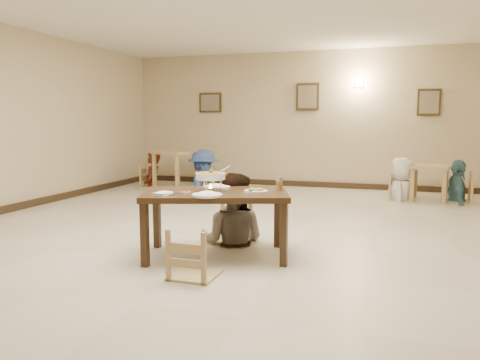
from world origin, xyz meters
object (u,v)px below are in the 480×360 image
(bg_diner_c, at_px, (403,157))
(bg_diner_d, at_px, (459,160))
(bg_chair_lr, at_px, (203,168))
(curry_warmer, at_px, (210,176))
(bg_table_left, at_px, (177,157))
(chair_far, at_px, (232,202))
(bg_table_right, at_px, (430,172))
(main_diner, at_px, (233,173))
(bg_chair_rl, at_px, (402,175))
(bg_chair_rr, at_px, (458,174))
(drink_glass, at_px, (279,184))
(bg_diner_a, at_px, (152,152))
(bg_chair_ll, at_px, (152,165))
(bg_diner_b, at_px, (203,150))
(chair_near, at_px, (194,230))
(main_table, at_px, (216,199))

(bg_diner_c, xyz_separation_m, bg_diner_d, (0.96, 0.03, -0.02))
(bg_chair_lr, height_order, bg_diner_c, bg_diner_c)
(curry_warmer, relative_size, bg_table_left, 0.33)
(bg_table_left, bearing_deg, chair_far, -56.44)
(bg_table_right, bearing_deg, main_diner, -122.21)
(bg_chair_rl, bearing_deg, curry_warmer, 159.67)
(chair_far, relative_size, bg_chair_rr, 0.92)
(main_diner, height_order, bg_table_right, main_diner)
(drink_glass, distance_m, bg_table_left, 5.40)
(bg_chair_rr, bearing_deg, bg_diner_a, -86.64)
(bg_chair_rl, height_order, bg_chair_rr, bg_chair_rr)
(chair_far, xyz_separation_m, bg_chair_lr, (-1.96, 3.84, -0.01))
(chair_far, distance_m, drink_glass, 0.83)
(main_diner, bearing_deg, bg_chair_lr, -66.31)
(drink_glass, relative_size, bg_diner_d, 0.09)
(curry_warmer, height_order, bg_diner_c, bg_diner_c)
(bg_diner_d, bearing_deg, main_diner, 140.01)
(main_diner, distance_m, bg_diner_c, 4.42)
(chair_far, bearing_deg, bg_table_left, 121.86)
(bg_chair_rr, bearing_deg, main_diner, -33.21)
(bg_chair_ll, relative_size, bg_diner_a, 0.62)
(bg_chair_ll, height_order, bg_diner_c, bg_diner_c)
(bg_table_right, bearing_deg, bg_table_left, 179.89)
(bg_chair_ll, distance_m, bg_diner_c, 5.29)
(bg_table_right, height_order, bg_diner_b, bg_diner_b)
(curry_warmer, height_order, bg_table_left, curry_warmer)
(bg_table_left, bearing_deg, bg_chair_rr, -0.11)
(bg_chair_ll, height_order, bg_chair_rr, bg_chair_rr)
(chair_far, height_order, chair_near, chair_far)
(bg_table_left, height_order, bg_chair_lr, bg_chair_lr)
(chair_near, height_order, main_diner, main_diner)
(curry_warmer, bearing_deg, bg_chair_rl, 65.89)
(drink_glass, relative_size, bg_diner_a, 0.09)
(bg_chair_lr, xyz_separation_m, bg_diner_a, (-1.28, 0.10, 0.32))
(main_diner, xyz_separation_m, drink_glass, (0.65, -0.31, -0.07))
(bg_table_left, distance_m, bg_diner_b, 0.67)
(bg_diner_b, height_order, bg_diner_c, bg_diner_b)
(main_diner, height_order, bg_table_left, main_diner)
(bg_chair_rl, xyz_separation_m, bg_diner_d, (0.96, 0.03, 0.32))
(bg_chair_rr, distance_m, bg_diner_d, 0.26)
(bg_table_left, bearing_deg, main_diner, -56.51)
(main_table, xyz_separation_m, bg_diner_b, (-2.01, 4.52, 0.24))
(chair_far, bearing_deg, main_diner, -62.63)
(bg_diner_a, distance_m, bg_diner_d, 6.25)
(main_diner, bearing_deg, bg_diner_c, -120.45)
(bg_table_left, bearing_deg, bg_chair_rl, -0.47)
(main_diner, xyz_separation_m, bg_table_left, (-2.63, 3.97, -0.17))
(bg_diner_d, bearing_deg, bg_chair_rr, -48.05)
(bg_chair_rr, distance_m, bg_diner_a, 6.25)
(bg_table_left, height_order, bg_diner_b, bg_diner_b)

